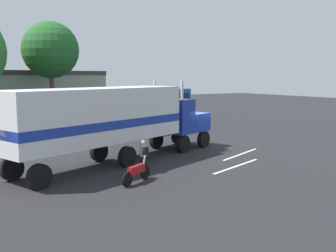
{
  "coord_description": "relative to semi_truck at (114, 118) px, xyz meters",
  "views": [
    {
      "loc": [
        -15.48,
        -20.88,
        4.79
      ],
      "look_at": [
        -2.32,
        -0.13,
        1.6
      ],
      "focal_mm": 41.7,
      "sensor_mm": 36.0,
      "label": 1
    }
  ],
  "objects": [
    {
      "name": "ground_plane",
      "position": [
        6.76,
        1.64,
        -2.52
      ],
      "size": [
        120.0,
        120.0,
        0.0
      ],
      "primitive_type": "plane",
      "color": "#232326"
    },
    {
      "name": "lane_stripe_near",
      "position": [
        7.58,
        -1.86,
        -2.52
      ],
      "size": [
        4.16,
        1.75,
        0.01
      ],
      "primitive_type": "cube",
      "rotation": [
        0.0,
        0.0,
        0.37
      ],
      "color": "silver",
      "rests_on": "ground_plane"
    },
    {
      "name": "lane_stripe_mid",
      "position": [
        5.21,
        -4.09,
        -2.52
      ],
      "size": [
        4.24,
        1.48,
        0.01
      ],
      "primitive_type": "cube",
      "rotation": [
        0.0,
        0.0,
        0.31
      ],
      "color": "silver",
      "rests_on": "ground_plane"
    },
    {
      "name": "semi_truck",
      "position": [
        0.0,
        0.0,
        0.0
      ],
      "size": [
        14.19,
        7.01,
        4.5
      ],
      "color": "#193399",
      "rests_on": "ground_plane"
    },
    {
      "name": "person_bystander",
      "position": [
        0.37,
        -2.65,
        -1.63
      ],
      "size": [
        0.34,
        0.46,
        1.63
      ],
      "color": "black",
      "rests_on": "ground_plane"
    },
    {
      "name": "parked_bus",
      "position": [
        10.16,
        14.65,
        -0.46
      ],
      "size": [
        11.29,
        5.3,
        3.4
      ],
      "color": "#1E5999",
      "rests_on": "ground_plane"
    },
    {
      "name": "motorcycle",
      "position": [
        -0.78,
        -4.08,
        -2.04
      ],
      "size": [
        1.89,
        1.11,
        1.12
      ],
      "color": "black",
      "rests_on": "ground_plane"
    },
    {
      "name": "tree_center",
      "position": [
        2.51,
        20.32,
        4.76
      ],
      "size": [
        5.62,
        5.62,
        10.12
      ],
      "color": "brown",
      "rests_on": "ground_plane"
    },
    {
      "name": "building_backdrop",
      "position": [
        1.97,
        26.72,
        0.36
      ],
      "size": [
        18.43,
        11.39,
        5.34
      ],
      "color": "gray",
      "rests_on": "ground_plane"
    }
  ]
}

